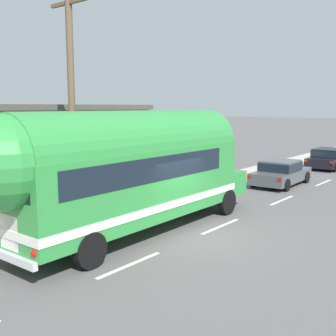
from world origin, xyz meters
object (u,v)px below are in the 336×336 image
Objects in this scene: utility_pole at (72,101)px; car_second at (328,157)px; painted_bus at (126,167)px; car_lead at (281,172)px.

utility_pole is 20.62m from car_second.
painted_bus is 11.85m from car_lead.
car_lead is at bearing 88.96° from painted_bus.
painted_bus is 2.62× the size of car_lead.
utility_pole is at bearing -97.13° from car_second.
utility_pole is 3.18m from painted_bus.
car_lead is at bearing -89.63° from car_second.
car_lead is (0.21, 11.75, -1.57)m from painted_bus.
car_second is (-0.05, 8.17, 0.01)m from car_lead.
car_second is at bearing 90.37° from car_lead.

